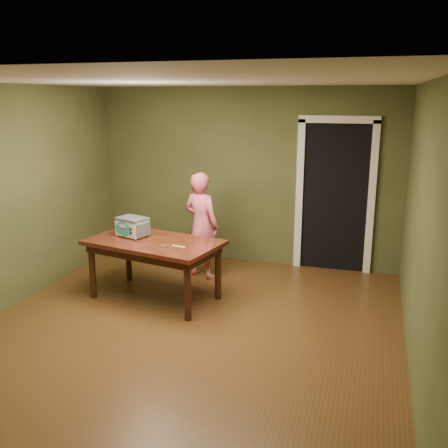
# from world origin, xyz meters

# --- Properties ---
(floor) EXTENTS (5.00, 5.00, 0.00)m
(floor) POSITION_xyz_m (0.00, 0.00, 0.00)
(floor) COLOR #503317
(floor) RESTS_ON ground
(room_shell) EXTENTS (4.52, 5.02, 2.61)m
(room_shell) POSITION_xyz_m (0.00, 0.00, 1.71)
(room_shell) COLOR #50542D
(room_shell) RESTS_ON ground
(doorway) EXTENTS (1.10, 0.66, 2.25)m
(doorway) POSITION_xyz_m (1.30, 2.78, 1.06)
(doorway) COLOR black
(doorway) RESTS_ON ground
(dining_table) EXTENTS (1.75, 1.20, 0.75)m
(dining_table) POSITION_xyz_m (-0.70, 0.72, 0.65)
(dining_table) COLOR #360F0C
(dining_table) RESTS_ON floor
(toy_oven) EXTENTS (0.44, 0.37, 0.24)m
(toy_oven) POSITION_xyz_m (-1.04, 0.82, 0.88)
(toy_oven) COLOR #4C4F54
(toy_oven) RESTS_ON dining_table
(baking_pan) EXTENTS (0.10, 0.10, 0.02)m
(baking_pan) POSITION_xyz_m (-0.47, 0.51, 0.76)
(baking_pan) COLOR silver
(baking_pan) RESTS_ON dining_table
(spatula) EXTENTS (0.18, 0.06, 0.01)m
(spatula) POSITION_xyz_m (-0.31, 0.57, 0.75)
(spatula) COLOR #E6E364
(spatula) RESTS_ON dining_table
(child) EXTENTS (0.62, 0.50, 1.47)m
(child) POSITION_xyz_m (-0.41, 1.63, 0.74)
(child) COLOR #EC6178
(child) RESTS_ON floor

